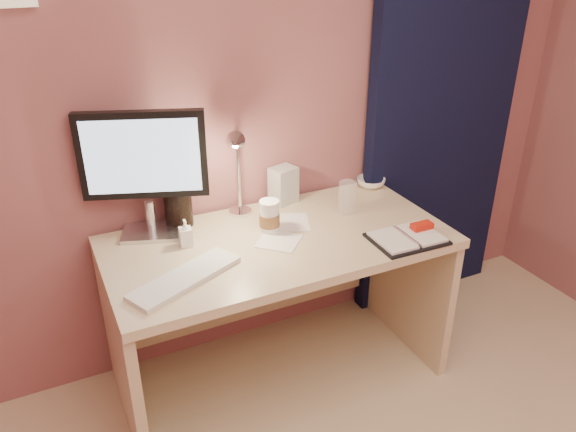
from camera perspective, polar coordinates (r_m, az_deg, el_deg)
name	(u,v)px	position (r m, az deg, el deg)	size (l,w,h in m)	color
room	(429,96)	(2.87, 14.09, 11.70)	(3.50, 3.50, 3.50)	#C6B28E
desk	(272,276)	(2.47, -1.65, -6.11)	(1.40, 0.70, 0.73)	#CAB28F
monitor	(144,163)	(2.27, -14.38, 5.23)	(0.48, 0.24, 0.52)	silver
keyboard	(185,278)	(2.06, -10.39, -6.18)	(0.44, 0.13, 0.02)	silver
planner	(408,237)	(2.33, 12.12, -2.11)	(0.29, 0.22, 0.05)	black
paper_b	(289,222)	(2.42, 0.07, -0.65)	(0.17, 0.17, 0.00)	silver
paper_c	(279,241)	(2.27, -0.93, -2.53)	(0.16, 0.16, 0.00)	silver
coffee_cup	(270,217)	(2.32, -1.89, -0.11)	(0.09, 0.09, 0.14)	white
clear_cup	(347,197)	(2.50, 6.05, 1.91)	(0.08, 0.08, 0.14)	white
bowl	(371,182)	(2.79, 8.43, 3.39)	(0.14, 0.14, 0.04)	white
lotion_bottle	(186,233)	(2.26, -10.36, -1.68)	(0.05, 0.05, 0.11)	white
dark_jar	(178,207)	(2.41, -11.07, 0.88)	(0.12, 0.12, 0.17)	black
product_box	(283,185)	(2.57, -0.47, 3.15)	(0.11, 0.09, 0.17)	#B8B8B4
desk_lamp	(256,163)	(2.33, -3.22, 5.43)	(0.17, 0.26, 0.43)	silver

